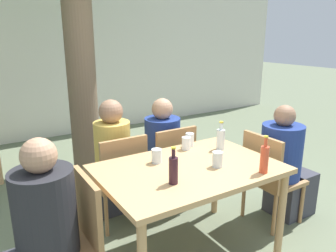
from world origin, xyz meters
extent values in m
cube|color=silver|center=(0.00, 3.89, 1.40)|extent=(10.00, 0.08, 2.80)
cylinder|color=brown|center=(-0.20, 1.84, 1.27)|extent=(0.33, 0.33, 2.54)
cube|color=tan|center=(0.00, 0.00, 0.75)|extent=(1.35, 0.92, 0.04)
cylinder|color=tan|center=(0.62, -0.40, 0.37)|extent=(0.06, 0.06, 0.73)
cylinder|color=tan|center=(-0.62, 0.40, 0.37)|extent=(0.06, 0.06, 0.73)
cylinder|color=tan|center=(0.62, 0.40, 0.37)|extent=(0.06, 0.06, 0.73)
cube|color=#A87A4C|center=(-1.00, 0.00, 0.42)|extent=(0.44, 0.44, 0.04)
cube|color=#A87A4C|center=(-0.80, 0.00, 0.66)|extent=(0.04, 0.44, 0.45)
cube|color=#A87A4C|center=(1.00, 0.00, 0.42)|extent=(0.44, 0.44, 0.04)
cube|color=#A87A4C|center=(0.80, 0.00, 0.66)|extent=(0.04, 0.44, 0.45)
cylinder|color=#A87A4C|center=(1.19, -0.19, 0.20)|extent=(0.04, 0.04, 0.40)
cylinder|color=#A87A4C|center=(1.19, 0.19, 0.20)|extent=(0.04, 0.04, 0.40)
cylinder|color=#A87A4C|center=(0.81, -0.19, 0.20)|extent=(0.04, 0.04, 0.40)
cylinder|color=#A87A4C|center=(0.81, 0.19, 0.20)|extent=(0.04, 0.04, 0.40)
cube|color=#A87A4C|center=(-0.27, 0.78, 0.42)|extent=(0.44, 0.44, 0.04)
cube|color=#A87A4C|center=(-0.27, 0.58, 0.66)|extent=(0.44, 0.04, 0.45)
cylinder|color=#A87A4C|center=(-0.08, 0.97, 0.20)|extent=(0.04, 0.04, 0.40)
cylinder|color=#A87A4C|center=(-0.46, 0.97, 0.20)|extent=(0.04, 0.04, 0.40)
cylinder|color=#A87A4C|center=(-0.08, 0.59, 0.20)|extent=(0.04, 0.04, 0.40)
cylinder|color=#A87A4C|center=(-0.46, 0.59, 0.20)|extent=(0.04, 0.04, 0.40)
cube|color=#A87A4C|center=(0.27, 0.78, 0.42)|extent=(0.44, 0.44, 0.04)
cube|color=#A87A4C|center=(0.27, 0.58, 0.66)|extent=(0.44, 0.04, 0.45)
cylinder|color=#A87A4C|center=(0.46, 0.97, 0.20)|extent=(0.04, 0.04, 0.40)
cylinder|color=#A87A4C|center=(0.08, 0.97, 0.20)|extent=(0.04, 0.04, 0.40)
cylinder|color=#A87A4C|center=(0.46, 0.59, 0.20)|extent=(0.04, 0.04, 0.40)
cylinder|color=#A87A4C|center=(0.08, 0.59, 0.20)|extent=(0.04, 0.04, 0.40)
cylinder|color=#232328|center=(-1.06, 0.00, 0.71)|extent=(0.37, 0.37, 0.55)
sphere|color=tan|center=(-1.06, 0.00, 1.08)|extent=(0.21, 0.21, 0.21)
cube|color=#383842|center=(1.26, 0.00, 0.22)|extent=(0.40, 0.34, 0.44)
cylinder|color=navy|center=(1.06, 0.00, 0.69)|extent=(0.38, 0.38, 0.51)
sphere|color=#936B51|center=(1.06, 0.00, 1.04)|extent=(0.20, 0.20, 0.20)
cube|color=#383842|center=(-0.27, 1.04, 0.22)|extent=(0.30, 0.40, 0.44)
cylinder|color=gold|center=(-0.27, 0.84, 0.70)|extent=(0.34, 0.34, 0.54)
sphere|color=#936B51|center=(-0.27, 0.84, 1.07)|extent=(0.22, 0.22, 0.22)
cube|color=#383842|center=(0.27, 1.04, 0.22)|extent=(0.32, 0.40, 0.44)
cylinder|color=navy|center=(0.27, 0.84, 0.69)|extent=(0.36, 0.36, 0.50)
sphere|color=tan|center=(0.27, 0.84, 1.03)|extent=(0.21, 0.21, 0.21)
cylinder|color=#DB4C2D|center=(0.40, -0.37, 0.87)|extent=(0.06, 0.06, 0.20)
cylinder|color=#DB4C2D|center=(0.40, -0.37, 1.01)|extent=(0.02, 0.02, 0.07)
cylinder|color=gold|center=(0.40, -0.37, 1.05)|extent=(0.03, 0.03, 0.01)
cylinder|color=#331923|center=(-0.26, -0.18, 0.87)|extent=(0.06, 0.06, 0.18)
cylinder|color=#331923|center=(-0.26, -0.18, 0.99)|extent=(0.03, 0.03, 0.06)
cylinder|color=gold|center=(-0.26, -0.18, 1.03)|extent=(0.03, 0.03, 0.01)
cylinder|color=silver|center=(0.46, 0.17, 0.86)|extent=(0.07, 0.07, 0.18)
cylinder|color=silver|center=(0.46, 0.17, 0.98)|extent=(0.03, 0.03, 0.06)
cylinder|color=gold|center=(0.46, 0.17, 1.02)|extent=(0.03, 0.03, 0.01)
cylinder|color=silver|center=(-0.17, 0.20, 0.83)|extent=(0.08, 0.08, 0.11)
cylinder|color=white|center=(0.20, 0.33, 0.83)|extent=(0.08, 0.08, 0.11)
cylinder|color=silver|center=(0.18, -0.11, 0.83)|extent=(0.08, 0.08, 0.12)
cylinder|color=white|center=(0.28, 0.38, 0.83)|extent=(0.08, 0.08, 0.12)
camera|label=1|loc=(-1.36, -1.87, 1.75)|focal=35.00mm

